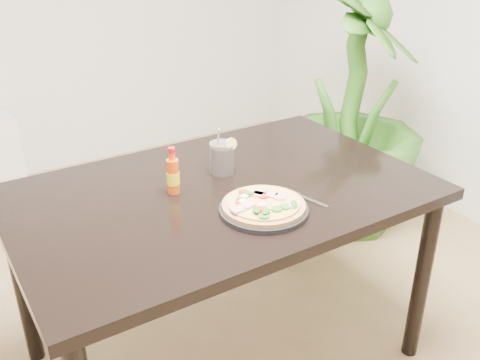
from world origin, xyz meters
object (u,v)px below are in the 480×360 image
hot_sauce_bottle (173,175)px  cola_cup (222,158)px  pizza (263,204)px  dining_table (222,209)px  plate (264,210)px  fork (303,197)px  houseplant (354,109)px

hot_sauce_bottle → cola_cup: bearing=13.3°
pizza → hot_sauce_bottle: (-0.18, 0.27, 0.04)m
dining_table → plate: bearing=-82.7°
fork → houseplant: size_ratio=0.14×
dining_table → cola_cup: cola_cup is taller
hot_sauce_bottle → pizza: bearing=-56.8°
fork → houseplant: 1.22m
cola_cup → fork: size_ratio=0.95×
plate → hot_sauce_bottle: (-0.18, 0.27, 0.06)m
dining_table → cola_cup: 0.19m
fork → hot_sauce_bottle: bearing=129.0°
dining_table → houseplant: 1.27m
pizza → fork: (0.16, 0.01, -0.02)m
dining_table → houseplant: size_ratio=1.04×
cola_cup → plate: bearing=-97.0°
dining_table → pizza: bearing=-83.1°
pizza → houseplant: houseplant is taller
pizza → houseplant: (1.12, 0.77, -0.11)m
dining_table → hot_sauce_bottle: hot_sauce_bottle is taller
plate → pizza: pizza is taller
fork → houseplant: houseplant is taller
plate → houseplant: 1.35m
pizza → fork: bearing=3.3°
plate → fork: bearing=3.2°
pizza → cola_cup: (0.04, 0.32, 0.03)m
pizza → cola_cup: bearing=82.8°
pizza → fork: size_ratio=1.40×
plate → fork: plate is taller
fork → cola_cup: bearing=98.0°
dining_table → fork: size_ratio=7.50×
dining_table → plate: size_ratio=4.99×
plate → houseplant: (1.11, 0.77, -0.09)m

